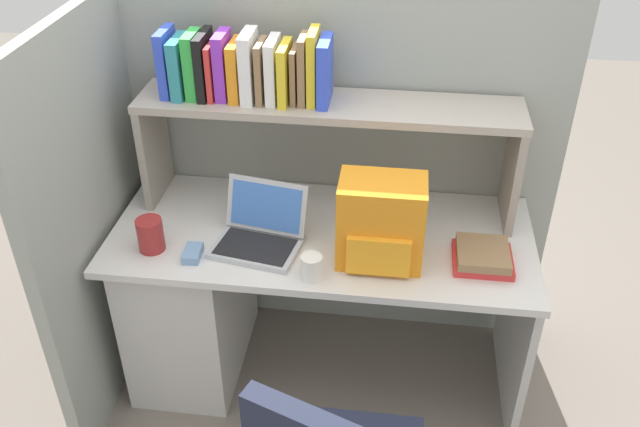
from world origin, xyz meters
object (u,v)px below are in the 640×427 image
Objects in this scene: laptop at (260,232)px; backpack at (381,223)px; computer_mouse at (193,253)px; paper_cup at (313,267)px; snack_canister at (151,235)px.

laptop is 0.46m from backpack.
computer_mouse is at bearing -153.26° from laptop.
backpack is at bearing 3.54° from computer_mouse.
snack_canister is at bearing 171.32° from paper_cup.
backpack reaches higher than snack_canister.
laptop is 1.10× the size of backpack.
paper_cup is (0.22, -0.18, -0.00)m from laptop.
laptop is 0.40m from snack_canister.
backpack is 3.48× the size of paper_cup.
backpack reaches higher than computer_mouse.
backpack is at bearing 32.25° from paper_cup.
laptop is at bearing 12.36° from snack_canister.
backpack is 0.28m from paper_cup.
backpack reaches higher than laptop.
computer_mouse is 0.82× the size of snack_canister.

